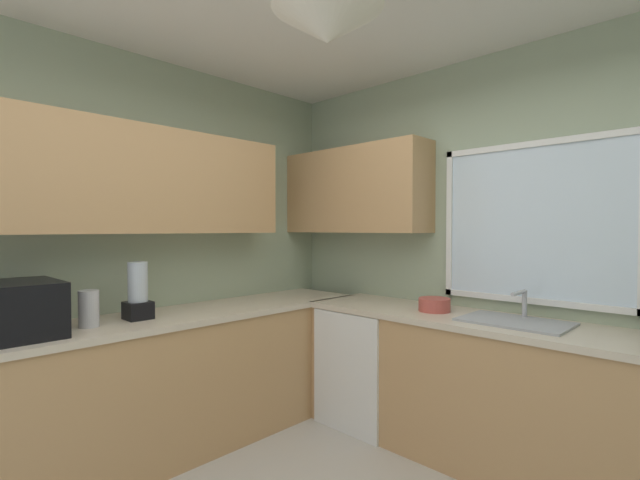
{
  "coord_description": "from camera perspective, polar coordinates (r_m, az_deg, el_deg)",
  "views": [
    {
      "loc": [
        1.19,
        -1.26,
        1.48
      ],
      "look_at": [
        -0.56,
        0.53,
        1.42
      ],
      "focal_mm": 24.78,
      "sensor_mm": 36.0,
      "label": 1
    }
  ],
  "objects": [
    {
      "name": "counter_run_left",
      "position": [
        3.18,
        -20.93,
        -17.37
      ],
      "size": [
        0.65,
        3.26,
        0.91
      ],
      "color": "tan",
      "rests_on": "ground_plane"
    },
    {
      "name": "sink_assembly",
      "position": [
        2.95,
        23.89,
        -9.53
      ],
      "size": [
        0.61,
        0.4,
        0.19
      ],
      "color": "#9EA0A5",
      "rests_on": "counter_run_back"
    },
    {
      "name": "blender_appliance",
      "position": [
        3.01,
        -22.46,
        -6.39
      ],
      "size": [
        0.15,
        0.15,
        0.36
      ],
      "color": "black",
      "rests_on": "counter_run_left"
    },
    {
      "name": "room_shell",
      "position": [
        2.32,
        1.76,
        9.11
      ],
      "size": [
        3.85,
        3.65,
        2.75
      ],
      "color": "#9EAD8E",
      "rests_on": "ground_plane"
    },
    {
      "name": "kettle",
      "position": [
        2.9,
        -27.7,
        -7.86
      ],
      "size": [
        0.11,
        0.11,
        0.21
      ],
      "primitive_type": "cylinder",
      "color": "#B7B7BC",
      "rests_on": "counter_run_left"
    },
    {
      "name": "counter_run_back",
      "position": [
        3.06,
        24.23,
        -18.21
      ],
      "size": [
        2.94,
        0.65,
        0.91
      ],
      "color": "tan",
      "rests_on": "ground_plane"
    },
    {
      "name": "microwave",
      "position": [
        2.83,
        -34.37,
        -7.38
      ],
      "size": [
        0.48,
        0.36,
        0.29
      ],
      "primitive_type": "cube",
      "color": "black",
      "rests_on": "counter_run_left"
    },
    {
      "name": "bowl",
      "position": [
        3.16,
        14.55,
        -8.09
      ],
      "size": [
        0.21,
        0.21,
        0.09
      ],
      "primitive_type": "cylinder",
      "color": "#B74C42",
      "rests_on": "counter_run_back"
    },
    {
      "name": "dishwasher",
      "position": [
        3.55,
        6.37,
        -15.69
      ],
      "size": [
        0.6,
        0.6,
        0.87
      ],
      "primitive_type": "cube",
      "color": "white",
      "rests_on": "ground_plane"
    }
  ]
}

